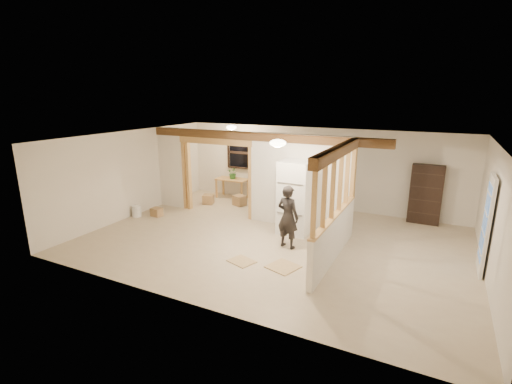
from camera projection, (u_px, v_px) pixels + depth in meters
The scene contains 30 objects.
floor at pixel (273, 240), 9.15m from camera, with size 9.00×6.50×0.01m, color #BEAD8D.
ceiling at pixel (275, 139), 8.50m from camera, with size 9.00×6.50×0.01m, color white.
wall_back at pixel (316, 168), 11.63m from camera, with size 9.00×0.01×2.50m, color silver.
wall_front at pixel (192, 237), 6.02m from camera, with size 9.00×0.01×2.50m, color silver.
wall_left at pixel (133, 174), 10.78m from camera, with size 0.01×6.50×2.50m, color silver.
wall_right at pixel (495, 219), 6.87m from camera, with size 0.01×6.50×2.50m, color silver.
partition_left_stub at pixel (172, 168), 11.62m from camera, with size 0.90×0.12×2.50m, color silver.
partition_center at pixel (299, 182), 9.77m from camera, with size 2.80×0.12×2.50m, color silver.
doorway_frame at pixel (216, 178), 10.94m from camera, with size 2.46×0.14×2.20m, color tan.
header_beam_back at pixel (259, 137), 10.00m from camera, with size 7.00×0.18×0.22m, color brown.
header_beam_right at pixel (339, 151), 7.49m from camera, with size 0.18×3.30×0.22m, color brown.
pony_wall at pixel (334, 238), 7.98m from camera, with size 0.12×3.20×1.00m, color silver.
stud_partition at pixel (337, 186), 7.68m from camera, with size 0.14×3.20×1.32m, color tan.
window_back at pixel (242, 153), 12.61m from camera, with size 1.12×0.10×1.10m, color black.
french_door at pixel (486, 225), 7.31m from camera, with size 0.12×0.86×2.00m, color white.
ceiling_dome_main at pixel (278, 143), 7.94m from camera, with size 0.36×0.36×0.16m, color #FFEABF.
ceiling_dome_util at pixel (231, 127), 11.58m from camera, with size 0.32×0.32×0.14m, color #FFEABF.
hanging_bulb at pixel (234, 140), 10.83m from camera, with size 0.07×0.07×0.07m, color #FFD88C.
refrigerator at pixel (295, 197), 9.45m from camera, with size 0.78×0.75×1.89m, color white.
woman at pixel (288, 217), 8.56m from camera, with size 0.55×0.36×1.50m, color black.
work_table at pixel (232, 188), 12.78m from camera, with size 1.08×0.54×0.68m, color tan.
potted_plant at pixel (233, 173), 12.59m from camera, with size 0.37×0.32×0.41m, color #2F782B.
shop_vac at pixel (184, 194), 12.23m from camera, with size 0.44×0.44×0.57m, color #9C0914.
bookshelf at pixel (426, 194), 10.16m from camera, with size 0.83×0.28×1.65m, color black.
bucket at pixel (137, 211), 10.87m from camera, with size 0.26×0.26×0.33m, color silver.
box_util_a at pixel (239, 200), 11.98m from camera, with size 0.37×0.32×0.32m, color #A27C4E.
box_util_b at pixel (208, 199), 12.14m from camera, with size 0.33×0.33×0.31m, color #A27C4E.
box_front at pixel (157, 212), 10.92m from camera, with size 0.30×0.25×0.25m, color #A27C4E.
floor_panel_near at pixel (283, 267), 7.73m from camera, with size 0.58×0.58×0.02m, color tan.
floor_panel_far at pixel (242, 261), 7.99m from camera, with size 0.53×0.43×0.02m, color tan.
Camera 1 is at (3.46, -7.81, 3.52)m, focal length 26.00 mm.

